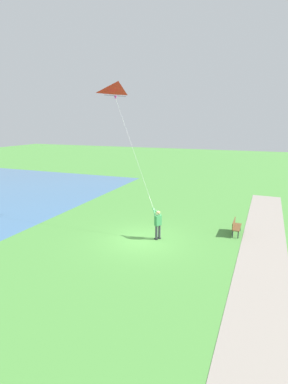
# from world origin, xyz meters

# --- Properties ---
(ground_plane) EXTENTS (120.00, 120.00, 0.00)m
(ground_plane) POSITION_xyz_m (0.00, 0.00, 0.00)
(ground_plane) COLOR #4C8E3D
(walkway_path) EXTENTS (2.96, 32.04, 0.02)m
(walkway_path) POSITION_xyz_m (-6.54, 2.00, 0.01)
(walkway_path) COLOR gray
(walkway_path) RESTS_ON ground
(person_kite_flyer) EXTENTS (0.62, 0.52, 1.83)m
(person_kite_flyer) POSITION_xyz_m (-0.76, -0.49, 1.05)
(person_kite_flyer) COLOR #232328
(person_kite_flyer) RESTS_ON ground
(flying_kite) EXTENTS (3.68, 2.61, 7.37)m
(flying_kite) POSITION_xyz_m (2.53, -2.31, 8.63)
(flying_kite) COLOR red
(park_bench_near_walkway) EXTENTS (0.47, 1.51, 0.88)m
(park_bench_near_walkway) POSITION_xyz_m (-4.96, -3.03, 0.51)
(park_bench_near_walkway) COLOR brown
(park_bench_near_walkway) RESTS_ON ground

